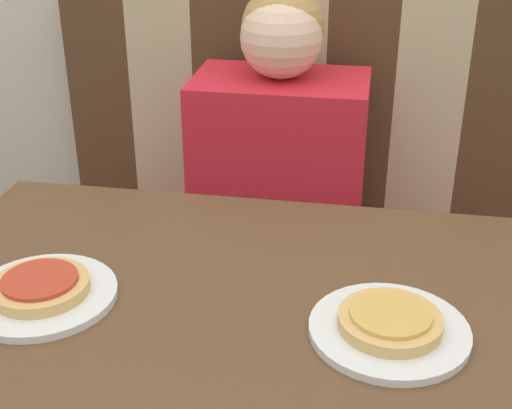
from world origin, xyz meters
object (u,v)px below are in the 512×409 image
Objects in this scene: plate_right at (389,330)px; pizza_right at (390,320)px; person at (280,139)px; plate_left at (42,295)px; pizza_left at (41,285)px.

pizza_right is (0.00, 0.00, 0.02)m from plate_right.
person is 0.76m from plate_left.
person is at bearing 109.29° from plate_right.
plate_left is at bearing -90.00° from pizza_left.
plate_left is 1.55× the size of pizza_right.
pizza_right is at bearing 0.00° from pizza_left.
pizza_right is (0.50, 0.00, 0.02)m from plate_left.
pizza_left is (-0.50, 0.00, 0.02)m from plate_right.
plate_right is (0.25, -0.72, 0.01)m from person.
plate_right is 1.55× the size of pizza_right.
pizza_right reaches higher than plate_right.
plate_right is (0.50, 0.00, 0.00)m from plate_left.
plate_left is at bearing 180.00° from plate_right.
pizza_left is (0.00, 0.00, 0.02)m from plate_left.
pizza_right is (0.25, -0.72, 0.03)m from person.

